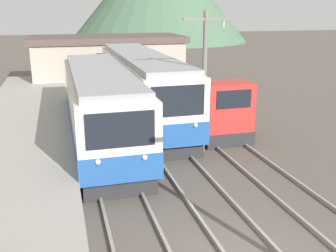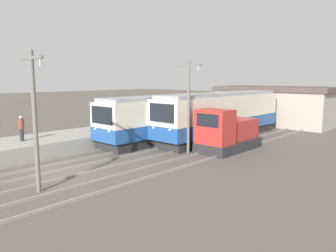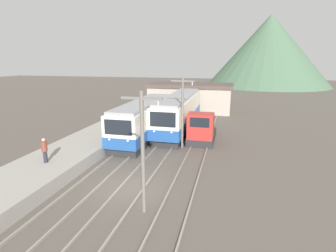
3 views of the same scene
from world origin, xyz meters
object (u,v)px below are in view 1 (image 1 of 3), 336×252
commuter_train_center (141,89)px  catenary_mast_mid (204,78)px  shunting_locomotive (214,111)px  commuter_train_left (101,110)px

commuter_train_center → catenary_mast_mid: (1.51, -6.28, 1.64)m
catenary_mast_mid → shunting_locomotive: bearing=58.0°
commuter_train_left → commuter_train_center: size_ratio=0.86×
commuter_train_center → shunting_locomotive: size_ratio=2.83×
commuter_train_left → shunting_locomotive: size_ratio=2.42×
commuter_train_center → shunting_locomotive: bearing=-52.3°
commuter_train_left → shunting_locomotive: (5.80, 0.06, -0.49)m
commuter_train_left → catenary_mast_mid: catenary_mast_mid is taller
shunting_locomotive → commuter_train_center: bearing=127.7°
shunting_locomotive → catenary_mast_mid: size_ratio=0.84×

